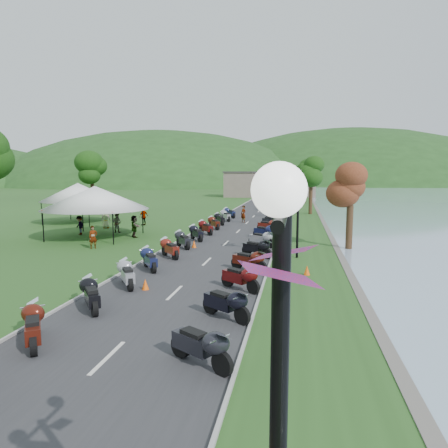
{
  "coord_description": "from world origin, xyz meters",
  "views": [
    {
      "loc": [
        4.99,
        -5.53,
        4.99
      ],
      "look_at": [
        -0.27,
        22.78,
        1.3
      ],
      "focal_mm": 32.0,
      "sensor_mm": 36.0,
      "label": 1
    }
  ],
  "objects_px": {
    "pedestrian_a": "(94,249)",
    "pedestrian_c": "(80,235)",
    "vendor_tent_main": "(96,212)",
    "pedestrian_b": "(117,232)"
  },
  "relations": [
    {
      "from": "pedestrian_c",
      "to": "vendor_tent_main",
      "type": "bearing_deg",
      "value": 12.03
    },
    {
      "from": "vendor_tent_main",
      "to": "pedestrian_b",
      "type": "xyz_separation_m",
      "value": [
        0.42,
        2.66,
        -2.0
      ]
    },
    {
      "from": "vendor_tent_main",
      "to": "pedestrian_c",
      "type": "height_order",
      "value": "vendor_tent_main"
    },
    {
      "from": "pedestrian_c",
      "to": "pedestrian_b",
      "type": "bearing_deg",
      "value": 73.15
    },
    {
      "from": "vendor_tent_main",
      "to": "pedestrian_a",
      "type": "height_order",
      "value": "vendor_tent_main"
    },
    {
      "from": "pedestrian_a",
      "to": "pedestrian_c",
      "type": "height_order",
      "value": "pedestrian_c"
    },
    {
      "from": "vendor_tent_main",
      "to": "pedestrian_b",
      "type": "height_order",
      "value": "vendor_tent_main"
    },
    {
      "from": "pedestrian_a",
      "to": "pedestrian_c",
      "type": "xyz_separation_m",
      "value": [
        -4.05,
        5.27,
        0.0
      ]
    },
    {
      "from": "pedestrian_a",
      "to": "pedestrian_b",
      "type": "bearing_deg",
      "value": 58.58
    },
    {
      "from": "vendor_tent_main",
      "to": "pedestrian_a",
      "type": "relative_size",
      "value": 3.55
    }
  ]
}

